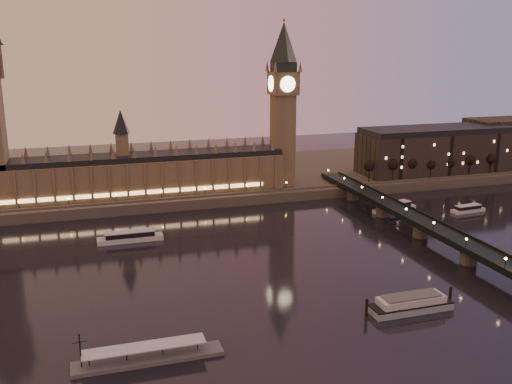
{
  "coord_description": "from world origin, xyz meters",
  "views": [
    {
      "loc": [
        -67.55,
        -218.05,
        94.26
      ],
      "look_at": [
        9.91,
        35.0,
        25.72
      ],
      "focal_mm": 40.0,
      "sensor_mm": 36.0,
      "label": 1
    }
  ],
  "objects_px": {
    "cruise_boat_b": "(394,207)",
    "pontoon_pier": "(148,357)",
    "moored_barge": "(411,304)",
    "cruise_boat_a": "(130,237)"
  },
  "relations": [
    {
      "from": "cruise_boat_a",
      "to": "pontoon_pier",
      "type": "distance_m",
      "value": 114.12
    },
    {
      "from": "cruise_boat_a",
      "to": "moored_barge",
      "type": "distance_m",
      "value": 141.13
    },
    {
      "from": "cruise_boat_b",
      "to": "pontoon_pier",
      "type": "height_order",
      "value": "pontoon_pier"
    },
    {
      "from": "moored_barge",
      "to": "pontoon_pier",
      "type": "bearing_deg",
      "value": -176.68
    },
    {
      "from": "cruise_boat_b",
      "to": "pontoon_pier",
      "type": "distance_m",
      "value": 198.6
    },
    {
      "from": "cruise_boat_b",
      "to": "pontoon_pier",
      "type": "bearing_deg",
      "value": -157.73
    },
    {
      "from": "cruise_boat_b",
      "to": "moored_barge",
      "type": "distance_m",
      "value": 130.71
    },
    {
      "from": "cruise_boat_a",
      "to": "moored_barge",
      "type": "bearing_deg",
      "value": -49.87
    },
    {
      "from": "cruise_boat_b",
      "to": "pontoon_pier",
      "type": "relative_size",
      "value": 0.64
    },
    {
      "from": "cruise_boat_a",
      "to": "cruise_boat_b",
      "type": "relative_size",
      "value": 1.09
    }
  ]
}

